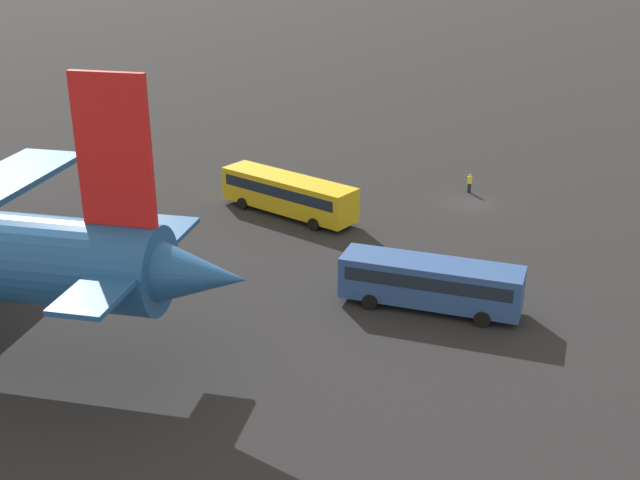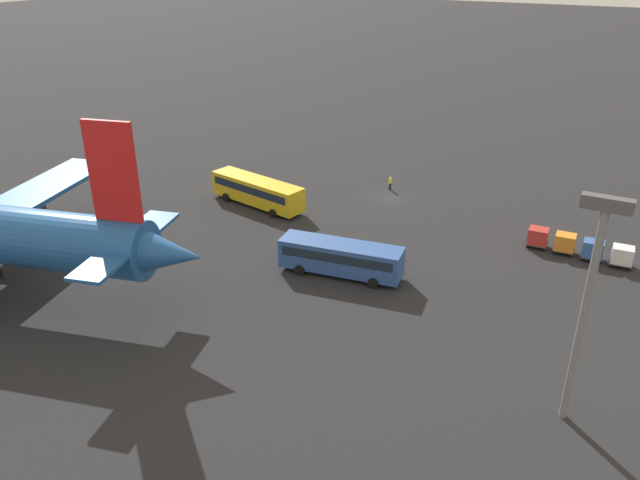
{
  "view_description": "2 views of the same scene",
  "coord_description": "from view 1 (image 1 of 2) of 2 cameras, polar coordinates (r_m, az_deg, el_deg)",
  "views": [
    {
      "loc": [
        -18.92,
        64.37,
        23.76
      ],
      "look_at": [
        3.79,
        20.98,
        3.47
      ],
      "focal_mm": 45.0,
      "sensor_mm": 36.0,
      "label": 1
    },
    {
      "loc": [
        -27.0,
        66.46,
        27.96
      ],
      "look_at": [
        -0.83,
        18.92,
        2.28
      ],
      "focal_mm": 35.0,
      "sensor_mm": 36.0,
      "label": 2
    }
  ],
  "objects": [
    {
      "name": "ground_plane",
      "position": [
        71.17,
        10.6,
        2.61
      ],
      "size": [
        600.0,
        600.0,
        0.0
      ],
      "primitive_type": "plane",
      "color": "#232326"
    },
    {
      "name": "shuttle_bus_near",
      "position": [
        66.7,
        -2.27,
        3.4
      ],
      "size": [
        12.89,
        5.19,
        3.24
      ],
      "rotation": [
        0.0,
        0.0,
        -0.19
      ],
      "color": "gold",
      "rests_on": "ground"
    },
    {
      "name": "shuttle_bus_far",
      "position": [
        51.42,
        7.89,
        -2.88
      ],
      "size": [
        11.8,
        4.54,
        3.17
      ],
      "rotation": [
        0.0,
        0.0,
        0.15
      ],
      "color": "#2D5199",
      "rests_on": "ground"
    },
    {
      "name": "worker_person",
      "position": [
        73.6,
        10.59,
        4.0
      ],
      "size": [
        0.38,
        0.38,
        1.74
      ],
      "color": "#1E1E2D",
      "rests_on": "ground"
    }
  ]
}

